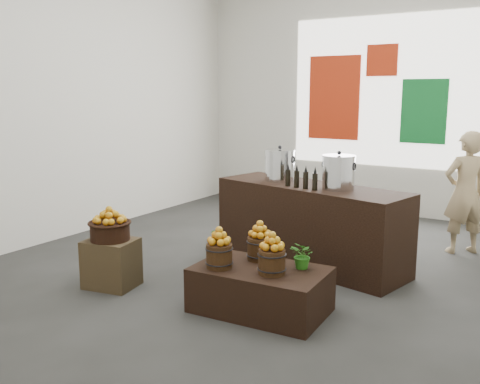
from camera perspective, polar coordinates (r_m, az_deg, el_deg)
The scene contains 23 objects.
ground at distance 6.29m, azimuth 2.55°, elevation -7.93°, with size 7.00×7.00×0.00m, color #333330.
back_wall at distance 9.18m, azimuth 13.62°, elevation 10.34°, with size 6.00×0.04×4.00m, color beige.
back_opening at distance 9.07m, azimuth 15.40°, elevation 10.26°, with size 3.20×0.02×2.40m, color white.
deco_red_left at distance 9.36m, azimuth 9.99°, elevation 9.86°, with size 0.90×0.04×1.40m, color #B0280D.
deco_green_right at distance 8.91m, azimuth 19.02°, elevation 8.13°, with size 0.70×0.04×1.00m, color #106828.
deco_red_upper at distance 9.10m, azimuth 14.92°, elevation 13.43°, with size 0.50×0.04×0.50m, color #B0280D.
crate at distance 5.75m, azimuth -13.55°, elevation -7.39°, with size 0.50×0.41×0.50m, color #4B3923.
wicker_basket at distance 5.66m, azimuth -13.70°, elevation -4.10°, with size 0.40×0.40×0.18m, color black.
apples_in_basket at distance 5.62m, azimuth -13.78°, elevation -2.37°, with size 0.31×0.31×0.17m, color #A70E05, non-canonical shape.
display_table at distance 5.01m, azimuth 2.19°, elevation -10.36°, with size 1.20×0.74×0.42m, color black.
apple_bucket_front_left at distance 4.93m, azimuth -2.23°, elevation -6.82°, with size 0.24×0.24×0.22m, color #3A2110.
apples_in_bucket_front_left at distance 4.87m, azimuth -2.25°, elevation -4.68°, with size 0.18×0.18×0.16m, color #A70E05, non-canonical shape.
apple_bucket_front_right at distance 4.76m, azimuth 3.42°, elevation -7.45°, with size 0.24×0.24×0.22m, color #3A2110.
apples_in_bucket_front_right at distance 4.71m, azimuth 3.45°, elevation -5.23°, with size 0.18×0.18×0.16m, color #A70E05, non-canonical shape.
apple_bucket_rear at distance 5.15m, azimuth 2.12°, elevation -6.04°, with size 0.24×0.24×0.22m, color #3A2110.
apples_in_bucket_rear at distance 5.10m, azimuth 2.14°, elevation -3.98°, with size 0.18×0.18×0.16m, color #A70E05, non-canonical shape.
herb_garnish_right at distance 4.91m, azimuth 6.76°, elevation -6.73°, with size 0.23×0.20×0.25m, color #236815.
herb_garnish_left at distance 5.26m, azimuth -2.43°, elevation -5.39°, with size 0.15×0.12×0.27m, color #236815.
counter at distance 6.30m, azimuth 7.49°, elevation -3.51°, with size 2.31×0.73×0.94m, color black.
stock_pot_left at distance 6.46m, azimuth 4.27°, elevation 2.79°, with size 0.36×0.36×0.36m, color silver.
stock_pot_center at distance 5.97m, azimuth 10.47°, elevation 1.98°, with size 0.36×0.36×0.36m, color silver.
oil_cruets at distance 6.00m, azimuth 6.31°, elevation 1.69°, with size 0.34×0.06×0.26m, color black, non-canonical shape.
shopper at distance 7.20m, azimuth 22.87°, elevation -0.07°, with size 0.56×0.37×1.54m, color tan.
Camera 1 is at (2.91, -5.20, 2.01)m, focal length 40.00 mm.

